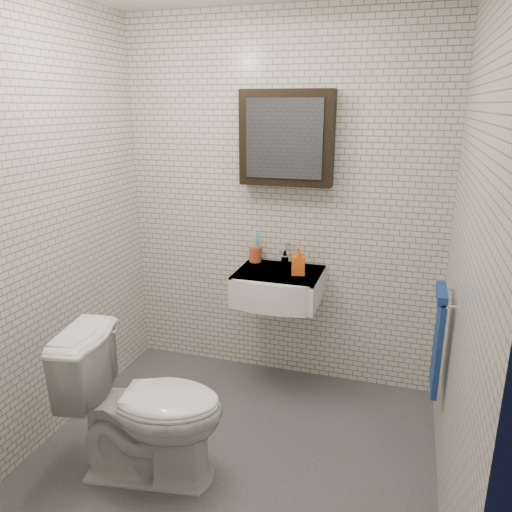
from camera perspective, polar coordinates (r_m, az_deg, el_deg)
name	(u,v)px	position (r m, az deg, el deg)	size (l,w,h in m)	color
ground	(234,453)	(3.06, -2.54, -21.54)	(2.20, 2.00, 0.01)	#45484C
room_shell	(230,199)	(2.43, -2.99, 6.50)	(2.22, 2.02, 2.51)	silver
washbasin	(277,287)	(3.29, 2.42, -3.56)	(0.55, 0.50, 0.20)	white
faucet	(285,255)	(3.42, 3.30, 0.09)	(0.06, 0.20, 0.15)	silver
mirror_cabinet	(287,138)	(3.27, 3.52, 13.29)	(0.60, 0.15, 0.60)	black
towel_rail	(439,336)	(2.86, 20.16, -8.58)	(0.09, 0.30, 0.58)	silver
toothbrush_cup	(255,253)	(3.48, -0.09, 0.30)	(0.11, 0.11, 0.23)	#A74829
soap_bottle	(298,260)	(3.23, 4.85, -0.50)	(0.08, 0.09, 0.19)	#FFA01A
toilet	(146,406)	(2.76, -12.46, -16.37)	(0.46, 0.81, 0.82)	white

